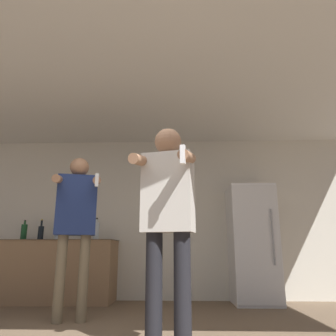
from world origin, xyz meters
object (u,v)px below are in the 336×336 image
bottle_tall_gin (24,232)px  bottle_clear_vodka (41,232)px  bottle_red_label (58,232)px  person_man_side (76,215)px  bottle_amber_bourbon (96,231)px  person_woman_foreground (168,213)px  refrigerator (252,244)px

bottle_tall_gin → bottle_clear_vodka: bearing=0.0°
bottle_red_label → person_man_side: person_man_side is taller
bottle_amber_bourbon → bottle_red_label: bottle_amber_bourbon is taller
bottle_clear_vodka → person_woman_foreground: bearing=-49.1°
bottle_amber_bourbon → bottle_tall_gin: size_ratio=1.09×
bottle_red_label → bottle_tall_gin: bottle_tall_gin is taller
bottle_amber_bourbon → person_woman_foreground: 2.56m
bottle_clear_vodka → refrigerator: bearing=0.9°
person_woman_foreground → bottle_amber_bourbon: bearing=116.6°
bottle_amber_bourbon → person_man_side: size_ratio=0.18×
bottle_red_label → person_man_side: (0.66, -1.26, 0.11)m
bottle_red_label → bottle_clear_vodka: bearing=-180.0°
refrigerator → bottle_tall_gin: (-3.40, -0.05, 0.17)m
bottle_red_label → bottle_tall_gin: (-0.51, -0.00, 0.01)m
bottle_amber_bourbon → bottle_red_label: bearing=180.0°
bottle_red_label → person_woman_foreground: bearing=-53.0°
bottle_amber_bourbon → bottle_clear_vodka: bottle_amber_bourbon is taller
person_woman_foreground → person_man_side: (-1.06, 1.02, 0.10)m
bottle_amber_bourbon → person_woman_foreground: bearing=-63.4°
bottle_clear_vodka → person_woman_foreground: size_ratio=0.18×
bottle_amber_bourbon → person_man_side: 1.27m
bottle_clear_vodka → person_woman_foreground: 3.03m
bottle_tall_gin → person_woman_foreground: 3.20m
bottle_amber_bourbon → refrigerator: bearing=1.3°
person_man_side → bottle_clear_vodka: bearing=126.0°
person_woman_foreground → refrigerator: bearing=63.6°
refrigerator → bottle_tall_gin: bearing=-179.1°
bottle_red_label → person_woman_foreground: person_woman_foreground is taller
person_man_side → bottle_amber_bourbon: bearing=93.7°
refrigerator → bottle_clear_vodka: size_ratio=5.43×
refrigerator → person_man_side: (-2.22, -1.31, 0.28)m
refrigerator → bottle_red_label: (-2.88, -0.05, 0.16)m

